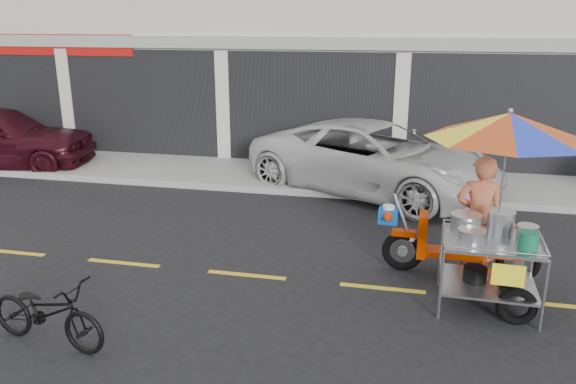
# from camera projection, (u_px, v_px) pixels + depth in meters

# --- Properties ---
(ground) EXTENTS (90.00, 90.00, 0.00)m
(ground) POSITION_uv_depth(u_px,v_px,m) (382.00, 288.00, 7.94)
(ground) COLOR black
(sidewalk) EXTENTS (45.00, 3.00, 0.15)m
(sidewalk) POSITION_uv_depth(u_px,v_px,m) (396.00, 180.00, 13.05)
(sidewalk) COLOR gray
(sidewalk) RESTS_ON ground
(centerline) EXTENTS (42.00, 0.10, 0.01)m
(centerline) POSITION_uv_depth(u_px,v_px,m) (382.00, 288.00, 7.94)
(centerline) COLOR gold
(centerline) RESTS_ON ground
(white_pickup) EXTENTS (6.07, 4.63, 1.53)m
(white_pickup) POSITION_uv_depth(u_px,v_px,m) (374.00, 158.00, 12.16)
(white_pickup) COLOR silver
(white_pickup) RESTS_ON ground
(near_bicycle) EXTENTS (1.65, 0.79, 0.83)m
(near_bicycle) POSITION_uv_depth(u_px,v_px,m) (47.00, 312.00, 6.46)
(near_bicycle) COLOR black
(near_bicycle) RESTS_ON ground
(food_vendor_rig) EXTENTS (2.60, 2.15, 2.63)m
(food_vendor_rig) POSITION_uv_depth(u_px,v_px,m) (493.00, 179.00, 7.31)
(food_vendor_rig) COLOR black
(food_vendor_rig) RESTS_ON ground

